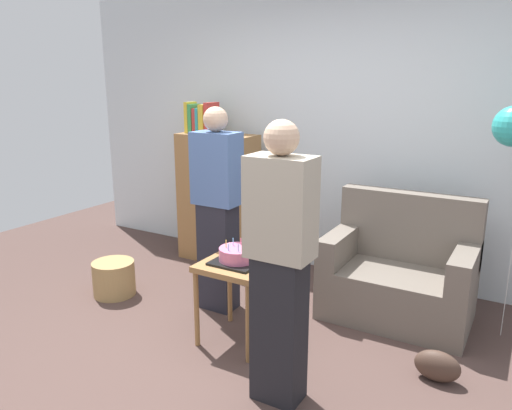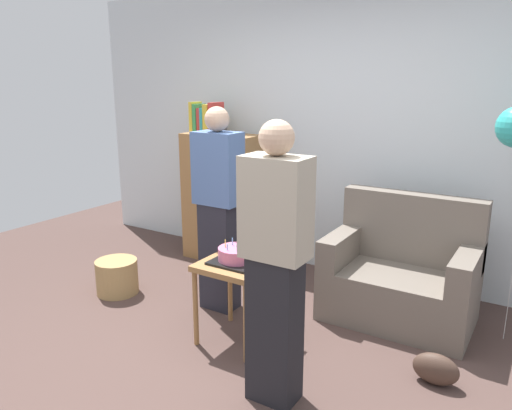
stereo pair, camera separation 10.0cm
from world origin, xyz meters
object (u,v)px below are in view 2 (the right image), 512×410
(couch, at_px, (401,276))
(person_holding_cake, at_px, (275,265))
(bookshelf, at_px, (222,195))
(handbag, at_px, (436,369))
(person_blowing_candles, at_px, (219,209))
(side_table, at_px, (237,274))
(birthday_cake, at_px, (237,255))
(wicker_basket, at_px, (117,277))

(couch, bearing_deg, person_holding_cake, -103.08)
(bookshelf, bearing_deg, handbag, -24.46)
(couch, relative_size, person_blowing_candles, 0.67)
(side_table, bearing_deg, person_blowing_candles, 138.95)
(side_table, height_order, person_blowing_candles, person_blowing_candles)
(person_blowing_candles, bearing_deg, person_holding_cake, -17.21)
(person_holding_cake, xyz_separation_m, handbag, (0.78, 0.64, -0.73))
(side_table, bearing_deg, birthday_cake, -76.10)
(person_blowing_candles, bearing_deg, wicker_basket, -141.98)
(bookshelf, distance_m, handbag, 2.69)
(bookshelf, relative_size, handbag, 5.74)
(person_blowing_candles, height_order, wicker_basket, person_blowing_candles)
(birthday_cake, distance_m, handbag, 1.45)
(birthday_cake, bearing_deg, handbag, 8.74)
(birthday_cake, distance_m, person_blowing_candles, 0.59)
(couch, height_order, person_holding_cake, person_holding_cake)
(side_table, xyz_separation_m, person_holding_cake, (0.56, -0.44, 0.33))
(person_holding_cake, bearing_deg, bookshelf, -43.49)
(side_table, bearing_deg, wicker_basket, 175.61)
(couch, xyz_separation_m, side_table, (-0.88, -0.97, 0.16))
(side_table, xyz_separation_m, birthday_cake, (0.00, -0.00, 0.14))
(bookshelf, distance_m, person_blowing_candles, 1.14)
(wicker_basket, bearing_deg, bookshelf, 76.59)
(couch, distance_m, wicker_basket, 2.40)
(bookshelf, bearing_deg, person_holding_cake, -46.96)
(bookshelf, bearing_deg, person_blowing_candles, -55.32)
(bookshelf, height_order, person_blowing_candles, person_blowing_candles)
(birthday_cake, distance_m, person_holding_cake, 0.73)
(side_table, bearing_deg, person_holding_cake, -38.25)
(couch, height_order, wicker_basket, couch)
(birthday_cake, xyz_separation_m, person_blowing_candles, (-0.42, 0.36, 0.19))
(bookshelf, height_order, side_table, bookshelf)
(couch, relative_size, handbag, 3.93)
(birthday_cake, height_order, person_holding_cake, person_holding_cake)
(couch, xyz_separation_m, wicker_basket, (-2.23, -0.87, -0.19))
(birthday_cake, xyz_separation_m, wicker_basket, (-1.35, 0.10, -0.49))
(person_blowing_candles, height_order, person_holding_cake, same)
(birthday_cake, relative_size, wicker_basket, 0.89)
(wicker_basket, bearing_deg, person_holding_cake, -15.89)
(person_blowing_candles, distance_m, wicker_basket, 1.18)
(couch, xyz_separation_m, bookshelf, (-1.94, 0.32, 0.34))
(wicker_basket, distance_m, handbag, 2.68)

